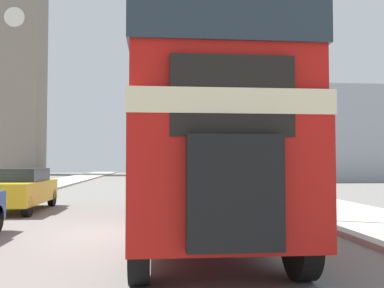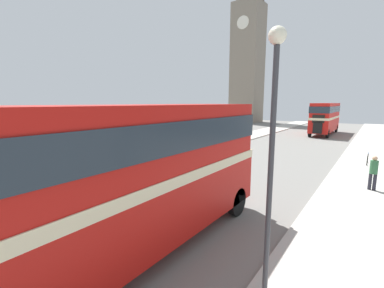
{
  "view_description": "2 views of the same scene",
  "coord_description": "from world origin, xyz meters",
  "views": [
    {
      "loc": [
        0.78,
        -10.03,
        1.66
      ],
      "look_at": [
        1.75,
        0.35,
        2.11
      ],
      "focal_mm": 40.0,
      "sensor_mm": 36.0,
      "label": 1
    },
    {
      "loc": [
        7.16,
        -4.3,
        4.49
      ],
      "look_at": [
        0.0,
        5.6,
        2.51
      ],
      "focal_mm": 24.0,
      "sensor_mm": 36.0,
      "label": 2
    }
  ],
  "objects": [
    {
      "name": "bicycle_on_pavement",
      "position": [
        6.84,
        17.67,
        0.48
      ],
      "size": [
        0.05,
        1.76,
        0.78
      ],
      "color": "black",
      "rests_on": "sidewalk_right"
    },
    {
      "name": "sidewalk_left",
      "position": [
        -6.75,
        0.0,
        0.06
      ],
      "size": [
        3.5,
        120.0,
        0.12
      ],
      "color": "#B7B2A8",
      "rests_on": "ground_plane"
    },
    {
      "name": "ground_plane",
      "position": [
        0.0,
        0.0,
        0.0
      ],
      "size": [
        120.0,
        120.0,
        0.0
      ],
      "primitive_type": "plane",
      "color": "slate"
    },
    {
      "name": "bus_distant",
      "position": [
        1.13,
        36.15,
        2.62
      ],
      "size": [
        2.4,
        10.43,
        4.4
      ],
      "color": "red",
      "rests_on": "ground_plane"
    },
    {
      "name": "street_lamp",
      "position": [
        5.41,
        1.0,
        3.96
      ],
      "size": [
        0.36,
        0.36,
        5.86
      ],
      "color": "#38383D",
      "rests_on": "sidewalk_right"
    },
    {
      "name": "double_decker_bus",
      "position": [
        1.75,
        0.33,
        2.64
      ],
      "size": [
        2.57,
        10.92,
        4.43
      ],
      "color": "#B2140F",
      "rests_on": "ground_plane"
    },
    {
      "name": "car_parked_mid",
      "position": [
        -3.79,
        5.1,
        0.76
      ],
      "size": [
        1.76,
        4.12,
        1.45
      ],
      "color": "gold",
      "rests_on": "ground_plane"
    },
    {
      "name": "pedestrian_walking",
      "position": [
        7.24,
        11.11,
        1.11
      ],
      "size": [
        0.35,
        0.35,
        1.75
      ],
      "color": "#282833",
      "rests_on": "sidewalk_right"
    },
    {
      "name": "church_tower",
      "position": [
        -17.67,
        51.27,
        18.28
      ],
      "size": [
        6.28,
        6.28,
        35.83
      ],
      "color": "gray",
      "rests_on": "ground_plane"
    }
  ]
}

